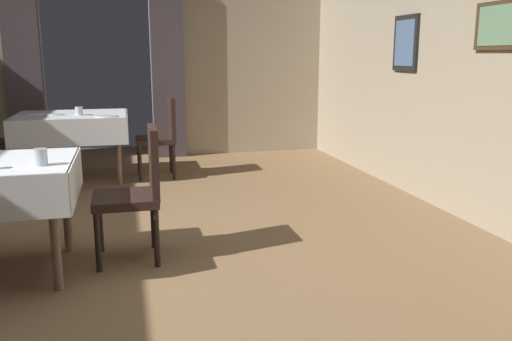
{
  "coord_description": "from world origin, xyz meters",
  "views": [
    {
      "loc": [
        0.32,
        -3.46,
        1.41
      ],
      "look_at": [
        1.27,
        0.43,
        0.54
      ],
      "focal_mm": 37.6,
      "sensor_mm": 36.0,
      "label": 1
    }
  ],
  "objects_px": {
    "glass_mid_d": "(40,157)",
    "chair_far_right": "(162,133)",
    "dining_table_far": "(72,123)",
    "plate_far_b": "(55,115)",
    "glass_far_a": "(79,111)",
    "plate_far_d": "(106,116)",
    "chair_mid_right": "(137,187)",
    "plate_far_c": "(34,114)"
  },
  "relations": [
    {
      "from": "chair_mid_right",
      "to": "plate_far_b",
      "type": "bearing_deg",
      "value": 107.12
    },
    {
      "from": "dining_table_far",
      "to": "chair_mid_right",
      "type": "xyz_separation_m",
      "value": [
        0.65,
        -2.71,
        -0.14
      ]
    },
    {
      "from": "chair_far_right",
      "to": "glass_mid_d",
      "type": "bearing_deg",
      "value": -107.86
    },
    {
      "from": "glass_mid_d",
      "to": "glass_far_a",
      "type": "bearing_deg",
      "value": 89.63
    },
    {
      "from": "glass_mid_d",
      "to": "plate_far_c",
      "type": "bearing_deg",
      "value": 99.09
    },
    {
      "from": "chair_mid_right",
      "to": "plate_far_b",
      "type": "xyz_separation_m",
      "value": [
        -0.81,
        2.64,
        0.24
      ]
    },
    {
      "from": "glass_mid_d",
      "to": "plate_far_b",
      "type": "bearing_deg",
      "value": 94.81
    },
    {
      "from": "chair_mid_right",
      "to": "plate_far_c",
      "type": "height_order",
      "value": "chair_mid_right"
    },
    {
      "from": "glass_mid_d",
      "to": "plate_far_c",
      "type": "height_order",
      "value": "glass_mid_d"
    },
    {
      "from": "plate_far_c",
      "to": "plate_far_d",
      "type": "xyz_separation_m",
      "value": [
        0.8,
        -0.45,
        0.0
      ]
    },
    {
      "from": "chair_mid_right",
      "to": "glass_far_a",
      "type": "relative_size",
      "value": 9.84
    },
    {
      "from": "glass_mid_d",
      "to": "plate_far_b",
      "type": "relative_size",
      "value": 0.54
    },
    {
      "from": "glass_far_a",
      "to": "plate_far_d",
      "type": "xyz_separation_m",
      "value": [
        0.3,
        -0.22,
        -0.04
      ]
    },
    {
      "from": "chair_far_right",
      "to": "plate_far_b",
      "type": "xyz_separation_m",
      "value": [
        -1.17,
        0.05,
        0.24
      ]
    },
    {
      "from": "dining_table_far",
      "to": "chair_mid_right",
      "type": "bearing_deg",
      "value": -76.55
    },
    {
      "from": "glass_mid_d",
      "to": "plate_far_d",
      "type": "xyz_separation_m",
      "value": [
        0.31,
        2.6,
        -0.05
      ]
    },
    {
      "from": "chair_mid_right",
      "to": "plate_far_b",
      "type": "relative_size",
      "value": 4.85
    },
    {
      "from": "plate_far_b",
      "to": "glass_far_a",
      "type": "bearing_deg",
      "value": -18.05
    },
    {
      "from": "plate_far_b",
      "to": "chair_far_right",
      "type": "bearing_deg",
      "value": -2.47
    },
    {
      "from": "plate_far_d",
      "to": "plate_far_c",
      "type": "bearing_deg",
      "value": 150.62
    },
    {
      "from": "chair_far_right",
      "to": "plate_far_b",
      "type": "bearing_deg",
      "value": 177.53
    },
    {
      "from": "dining_table_far",
      "to": "glass_far_a",
      "type": "xyz_separation_m",
      "value": [
        0.1,
        -0.15,
        0.14
      ]
    },
    {
      "from": "glass_far_a",
      "to": "plate_far_c",
      "type": "xyz_separation_m",
      "value": [
        -0.51,
        0.24,
        -0.04
      ]
    },
    {
      "from": "chair_far_right",
      "to": "glass_mid_d",
      "type": "height_order",
      "value": "chair_far_right"
    },
    {
      "from": "chair_far_right",
      "to": "plate_far_b",
      "type": "relative_size",
      "value": 4.85
    },
    {
      "from": "glass_mid_d",
      "to": "plate_far_d",
      "type": "relative_size",
      "value": 0.43
    },
    {
      "from": "chair_far_right",
      "to": "plate_far_c",
      "type": "relative_size",
      "value": 4.44
    },
    {
      "from": "chair_mid_right",
      "to": "glass_mid_d",
      "type": "height_order",
      "value": "chair_mid_right"
    },
    {
      "from": "chair_far_right",
      "to": "glass_far_a",
      "type": "distance_m",
      "value": 0.95
    },
    {
      "from": "plate_far_c",
      "to": "chair_far_right",
      "type": "bearing_deg",
      "value": -8.07
    },
    {
      "from": "chair_mid_right",
      "to": "plate_far_c",
      "type": "bearing_deg",
      "value": 110.78
    },
    {
      "from": "glass_far_a",
      "to": "plate_far_b",
      "type": "bearing_deg",
      "value": 161.95
    },
    {
      "from": "glass_far_a",
      "to": "plate_far_d",
      "type": "distance_m",
      "value": 0.37
    },
    {
      "from": "dining_table_far",
      "to": "glass_far_a",
      "type": "height_order",
      "value": "glass_far_a"
    },
    {
      "from": "chair_mid_right",
      "to": "plate_far_b",
      "type": "height_order",
      "value": "chair_mid_right"
    },
    {
      "from": "chair_mid_right",
      "to": "chair_far_right",
      "type": "distance_m",
      "value": 2.61
    },
    {
      "from": "chair_far_right",
      "to": "plate_far_b",
      "type": "distance_m",
      "value": 1.19
    },
    {
      "from": "glass_mid_d",
      "to": "chair_far_right",
      "type": "bearing_deg",
      "value": 72.14
    },
    {
      "from": "dining_table_far",
      "to": "plate_far_d",
      "type": "xyz_separation_m",
      "value": [
        0.39,
        -0.37,
        0.1
      ]
    },
    {
      "from": "plate_far_c",
      "to": "chair_mid_right",
      "type": "bearing_deg",
      "value": -69.22
    },
    {
      "from": "dining_table_far",
      "to": "plate_far_b",
      "type": "distance_m",
      "value": 0.21
    },
    {
      "from": "dining_table_far",
      "to": "chair_far_right",
      "type": "bearing_deg",
      "value": -6.79
    }
  ]
}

